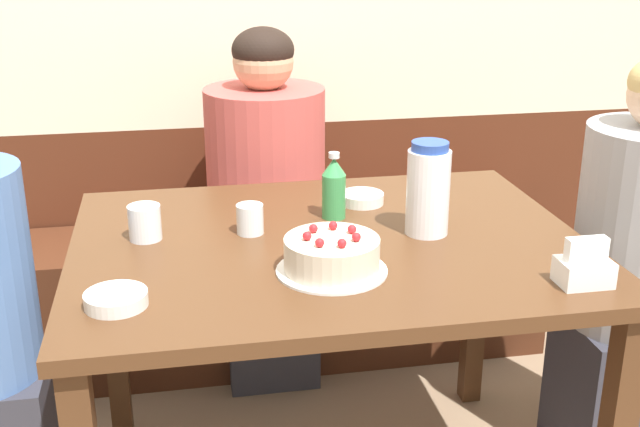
{
  "coord_description": "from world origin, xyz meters",
  "views": [
    {
      "loc": [
        -0.35,
        -1.76,
        1.5
      ],
      "look_at": [
        -0.01,
        0.05,
        0.83
      ],
      "focal_mm": 45.0,
      "sensor_mm": 36.0,
      "label": 1
    }
  ],
  "objects_px": {
    "bowl_soup_white": "(116,299)",
    "glass_tumbler_short": "(250,219)",
    "glass_water_tall": "(145,223)",
    "person_teal_shirt": "(637,278)",
    "bench_seat": "(284,293)",
    "water_pitcher": "(428,190)",
    "person_grey_tee": "(267,210)",
    "birthday_cake": "(332,255)",
    "soju_bottle": "(334,187)",
    "napkin_holder": "(584,267)",
    "bowl_rice_small": "(362,198)"
  },
  "relations": [
    {
      "from": "water_pitcher",
      "to": "glass_tumbler_short",
      "type": "distance_m",
      "value": 0.44
    },
    {
      "from": "soju_bottle",
      "to": "napkin_holder",
      "type": "relative_size",
      "value": 1.59
    },
    {
      "from": "glass_water_tall",
      "to": "bowl_soup_white",
      "type": "bearing_deg",
      "value": -98.33
    },
    {
      "from": "water_pitcher",
      "to": "birthday_cake",
      "type": "bearing_deg",
      "value": -146.28
    },
    {
      "from": "napkin_holder",
      "to": "water_pitcher",
      "type": "bearing_deg",
      "value": 124.47
    },
    {
      "from": "bowl_rice_small",
      "to": "birthday_cake",
      "type": "bearing_deg",
      "value": -111.61
    },
    {
      "from": "birthday_cake",
      "to": "glass_water_tall",
      "type": "relative_size",
      "value": 2.88
    },
    {
      "from": "soju_bottle",
      "to": "person_teal_shirt",
      "type": "xyz_separation_m",
      "value": [
        0.83,
        -0.1,
        -0.28
      ]
    },
    {
      "from": "person_teal_shirt",
      "to": "person_grey_tee",
      "type": "relative_size",
      "value": 0.99
    },
    {
      "from": "bench_seat",
      "to": "birthday_cake",
      "type": "xyz_separation_m",
      "value": [
        -0.03,
        -1.02,
        0.58
      ]
    },
    {
      "from": "water_pitcher",
      "to": "bowl_soup_white",
      "type": "xyz_separation_m",
      "value": [
        -0.73,
        -0.27,
        -0.1
      ]
    },
    {
      "from": "bowl_soup_white",
      "to": "glass_water_tall",
      "type": "height_order",
      "value": "glass_water_tall"
    },
    {
      "from": "bench_seat",
      "to": "bowl_soup_white",
      "type": "height_order",
      "value": "bowl_soup_white"
    },
    {
      "from": "glass_water_tall",
      "to": "person_grey_tee",
      "type": "xyz_separation_m",
      "value": [
        0.37,
        0.64,
        -0.22
      ]
    },
    {
      "from": "person_teal_shirt",
      "to": "napkin_holder",
      "type": "bearing_deg",
      "value": 44.87
    },
    {
      "from": "glass_tumbler_short",
      "to": "person_teal_shirt",
      "type": "relative_size",
      "value": 0.06
    },
    {
      "from": "bench_seat",
      "to": "person_teal_shirt",
      "type": "height_order",
      "value": "person_teal_shirt"
    },
    {
      "from": "glass_water_tall",
      "to": "glass_tumbler_short",
      "type": "relative_size",
      "value": 1.15
    },
    {
      "from": "glass_water_tall",
      "to": "birthday_cake",
      "type": "bearing_deg",
      "value": -34.0
    },
    {
      "from": "soju_bottle",
      "to": "glass_tumbler_short",
      "type": "relative_size",
      "value": 2.36
    },
    {
      "from": "bowl_rice_small",
      "to": "person_teal_shirt",
      "type": "bearing_deg",
      "value": -15.05
    },
    {
      "from": "bench_seat",
      "to": "bowl_soup_white",
      "type": "bearing_deg",
      "value": -113.86
    },
    {
      "from": "bench_seat",
      "to": "bowl_rice_small",
      "type": "relative_size",
      "value": 15.72
    },
    {
      "from": "napkin_holder",
      "to": "person_teal_shirt",
      "type": "relative_size",
      "value": 0.09
    },
    {
      "from": "bench_seat",
      "to": "soju_bottle",
      "type": "relative_size",
      "value": 10.73
    },
    {
      "from": "soju_bottle",
      "to": "bowl_rice_small",
      "type": "bearing_deg",
      "value": 43.78
    },
    {
      "from": "soju_bottle",
      "to": "person_grey_tee",
      "type": "height_order",
      "value": "person_grey_tee"
    },
    {
      "from": "bench_seat",
      "to": "birthday_cake",
      "type": "bearing_deg",
      "value": -91.72
    },
    {
      "from": "water_pitcher",
      "to": "glass_water_tall",
      "type": "xyz_separation_m",
      "value": [
        -0.68,
        0.09,
        -0.07
      ]
    },
    {
      "from": "birthday_cake",
      "to": "water_pitcher",
      "type": "relative_size",
      "value": 1.06
    },
    {
      "from": "glass_tumbler_short",
      "to": "bowl_soup_white",
      "type": "bearing_deg",
      "value": -131.25
    },
    {
      "from": "bowl_soup_white",
      "to": "person_grey_tee",
      "type": "relative_size",
      "value": 0.11
    },
    {
      "from": "bench_seat",
      "to": "person_teal_shirt",
      "type": "distance_m",
      "value": 1.22
    },
    {
      "from": "napkin_holder",
      "to": "glass_water_tall",
      "type": "bearing_deg",
      "value": 154.74
    },
    {
      "from": "person_teal_shirt",
      "to": "bench_seat",
      "type": "bearing_deg",
      "value": -41.92
    },
    {
      "from": "soju_bottle",
      "to": "bowl_rice_small",
      "type": "distance_m",
      "value": 0.15
    },
    {
      "from": "water_pitcher",
      "to": "person_teal_shirt",
      "type": "height_order",
      "value": "person_teal_shirt"
    },
    {
      "from": "bowl_soup_white",
      "to": "glass_tumbler_short",
      "type": "distance_m",
      "value": 0.46
    },
    {
      "from": "water_pitcher",
      "to": "person_grey_tee",
      "type": "xyz_separation_m",
      "value": [
        -0.31,
        0.73,
        -0.29
      ]
    },
    {
      "from": "water_pitcher",
      "to": "person_grey_tee",
      "type": "relative_size",
      "value": 0.19
    },
    {
      "from": "birthday_cake",
      "to": "person_teal_shirt",
      "type": "height_order",
      "value": "person_teal_shirt"
    },
    {
      "from": "soju_bottle",
      "to": "glass_water_tall",
      "type": "bearing_deg",
      "value": -172.3
    },
    {
      "from": "water_pitcher",
      "to": "glass_tumbler_short",
      "type": "height_order",
      "value": "water_pitcher"
    },
    {
      "from": "soju_bottle",
      "to": "napkin_holder",
      "type": "xyz_separation_m",
      "value": [
        0.44,
        -0.5,
        -0.04
      ]
    },
    {
      "from": "bench_seat",
      "to": "glass_tumbler_short",
      "type": "relative_size",
      "value": 25.39
    },
    {
      "from": "glass_water_tall",
      "to": "person_teal_shirt",
      "type": "distance_m",
      "value": 1.33
    },
    {
      "from": "napkin_holder",
      "to": "glass_water_tall",
      "type": "distance_m",
      "value": 1.01
    },
    {
      "from": "soju_bottle",
      "to": "glass_water_tall",
      "type": "height_order",
      "value": "soju_bottle"
    },
    {
      "from": "soju_bottle",
      "to": "glass_tumbler_short",
      "type": "xyz_separation_m",
      "value": [
        -0.22,
        -0.07,
        -0.04
      ]
    },
    {
      "from": "soju_bottle",
      "to": "person_grey_tee",
      "type": "bearing_deg",
      "value": 100.5
    }
  ]
}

